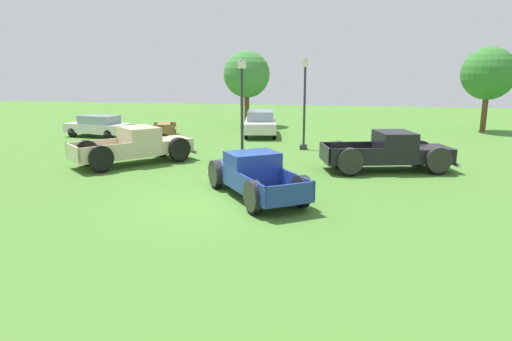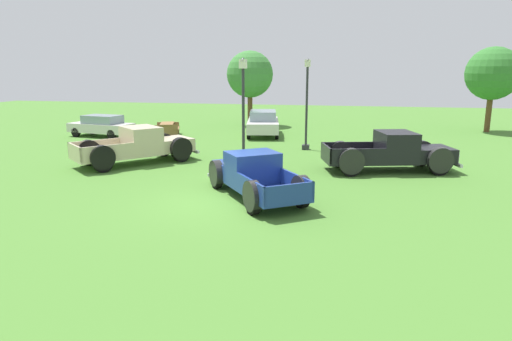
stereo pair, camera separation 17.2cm
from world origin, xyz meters
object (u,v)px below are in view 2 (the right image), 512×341
object	(u,v)px
pickup_truck_behind_right	(143,146)
lamp_post_near	(307,103)
sedan_distant_a	(263,123)
lamp_post_far	(243,112)
picnic_table	(167,128)
trash_can	(386,140)
pickup_truck_behind_left	(397,152)
pickup_truck_foreground	(252,175)
oak_tree_east	(250,75)
sedan_distant_b	(102,125)
oak_tree_west	(493,74)

from	to	relation	value
pickup_truck_behind_right	lamp_post_near	bearing A→B (deg)	35.92
pickup_truck_behind_right	sedan_distant_a	world-z (taller)	pickup_truck_behind_right
lamp_post_far	picnic_table	xyz separation A→B (m)	(-7.00, 8.56, -1.89)
picnic_table	trash_can	bearing A→B (deg)	-10.49
pickup_truck_behind_left	pickup_truck_foreground	bearing A→B (deg)	-136.26
lamp_post_near	oak_tree_east	xyz separation A→B (m)	(-5.12, 9.57, 1.29)
lamp_post_near	lamp_post_far	size ratio (longest dim) A/B	1.02
pickup_truck_behind_right	lamp_post_far	size ratio (longest dim) A/B	1.14
sedan_distant_b	picnic_table	bearing A→B (deg)	19.84
pickup_truck_behind_left	picnic_table	size ratio (longest dim) A/B	2.56
pickup_truck_behind_right	oak_tree_west	distance (m)	23.04
picnic_table	oak_tree_west	size ratio (longest dim) A/B	0.39
pickup_truck_behind_left	oak_tree_east	bearing A→B (deg)	123.70
pickup_truck_behind_left	picnic_table	xyz separation A→B (m)	(-13.24, 7.72, -0.28)
sedan_distant_b	lamp_post_far	xyz separation A→B (m)	(10.75, -7.21, 1.68)
oak_tree_west	pickup_truck_behind_left	bearing A→B (deg)	-117.12
oak_tree_east	pickup_truck_foreground	bearing A→B (deg)	-77.17
sedan_distant_b	pickup_truck_foreground	bearing A→B (deg)	-42.97
picnic_table	oak_tree_west	world-z (taller)	oak_tree_west
pickup_truck_foreground	oak_tree_west	size ratio (longest dim) A/B	0.87
lamp_post_far	oak_tree_east	world-z (taller)	oak_tree_east
lamp_post_near	oak_tree_east	size ratio (longest dim) A/B	0.85
pickup_truck_behind_left	lamp_post_far	xyz separation A→B (m)	(-6.24, -0.85, 1.61)
oak_tree_east	sedan_distant_b	bearing A→B (deg)	-135.72
sedan_distant_a	trash_can	xyz separation A→B (m)	(7.23, -3.66, -0.33)
picnic_table	pickup_truck_behind_left	bearing A→B (deg)	-30.24
picnic_table	trash_can	world-z (taller)	trash_can
pickup_truck_foreground	oak_tree_east	world-z (taller)	oak_tree_east
pickup_truck_behind_right	oak_tree_east	bearing A→B (deg)	83.54
pickup_truck_behind_left	sedan_distant_a	distance (m)	11.56
picnic_table	oak_tree_east	distance (m)	8.02
pickup_truck_foreground	lamp_post_far	bearing A→B (deg)	107.23
lamp_post_far	trash_can	size ratio (longest dim) A/B	4.78
pickup_truck_foreground	lamp_post_near	world-z (taller)	lamp_post_near
trash_can	picnic_table	bearing A→B (deg)	169.51
sedan_distant_b	lamp_post_far	bearing A→B (deg)	-33.83
sedan_distant_a	trash_can	world-z (taller)	sedan_distant_a
sedan_distant_a	lamp_post_far	bearing A→B (deg)	-83.68
pickup_truck_foreground	sedan_distant_b	xyz separation A→B (m)	(-11.98, 11.16, 0.00)
pickup_truck_behind_left	lamp_post_far	world-z (taller)	lamp_post_far
pickup_truck_behind_right	sedan_distant_a	bearing A→B (deg)	69.35
oak_tree_west	trash_can	bearing A→B (deg)	-130.23
lamp_post_near	oak_tree_west	world-z (taller)	oak_tree_west
picnic_table	lamp_post_near	bearing A→B (deg)	-20.44
pickup_truck_behind_left	sedan_distant_a	xyz separation A→B (m)	(-7.32, 8.94, 0.04)
oak_tree_east	lamp_post_near	bearing A→B (deg)	-61.86
pickup_truck_behind_left	picnic_table	world-z (taller)	pickup_truck_behind_left
sedan_distant_b	oak_tree_west	world-z (taller)	oak_tree_west
sedan_distant_a	lamp_post_near	bearing A→B (deg)	-55.52
pickup_truck_behind_right	lamp_post_far	world-z (taller)	lamp_post_far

